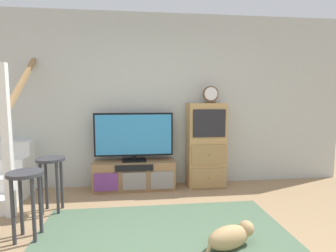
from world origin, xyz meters
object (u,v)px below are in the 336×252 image
(side_cabinet, at_px, (206,145))
(dog, at_px, (231,236))
(desk_clock, at_px, (211,95))
(media_console, at_px, (134,175))
(bar_stool_near, at_px, (26,189))
(bar_stool_far, at_px, (51,172))
(television, at_px, (134,136))

(side_cabinet, relative_size, dog, 2.51)
(side_cabinet, bearing_deg, desk_clock, -14.68)
(media_console, relative_size, bar_stool_near, 1.78)
(side_cabinet, relative_size, bar_stool_near, 1.91)
(side_cabinet, xyz_separation_m, desk_clock, (0.06, -0.02, 0.79))
(bar_stool_far, bearing_deg, desk_clock, 17.73)
(desk_clock, distance_m, bar_stool_far, 2.48)
(desk_clock, xyz_separation_m, bar_stool_far, (-2.18, -0.70, -0.94))
(media_console, bearing_deg, desk_clock, -0.23)
(media_console, xyz_separation_m, dog, (0.90, -1.75, -0.10))
(side_cabinet, distance_m, bar_stool_near, 2.57)
(bar_stool_near, bearing_deg, desk_clock, 31.16)
(side_cabinet, xyz_separation_m, bar_stool_near, (-2.17, -1.36, -0.14))
(side_cabinet, relative_size, desk_clock, 5.03)
(television, relative_size, bar_stool_near, 1.72)
(desk_clock, distance_m, bar_stool_near, 2.77)
(media_console, xyz_separation_m, bar_stool_near, (-1.05, -1.35, 0.30))
(bar_stool_far, bearing_deg, television, 35.85)
(television, bearing_deg, side_cabinet, -0.70)
(dog, bearing_deg, television, 116.96)
(desk_clock, bearing_deg, television, 178.61)
(television, height_order, dog, television)
(dog, bearing_deg, bar_stool_near, 168.35)
(desk_clock, relative_size, dog, 0.50)
(side_cabinet, distance_m, bar_stool_far, 2.25)
(media_console, distance_m, desk_clock, 1.70)
(bar_stool_far, bearing_deg, bar_stool_near, -93.89)
(television, xyz_separation_m, dog, (0.90, -1.78, -0.71))
(television, xyz_separation_m, desk_clock, (1.18, -0.03, 0.62))
(media_console, bearing_deg, side_cabinet, 0.53)
(bar_stool_far, xyz_separation_m, dog, (1.91, -1.05, -0.39))
(media_console, bearing_deg, bar_stool_near, -127.84)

